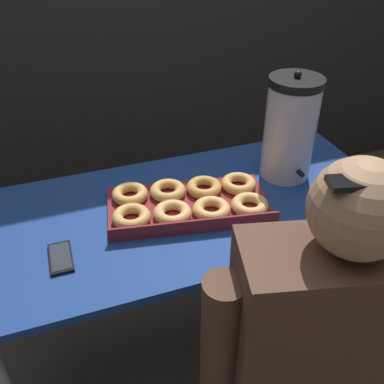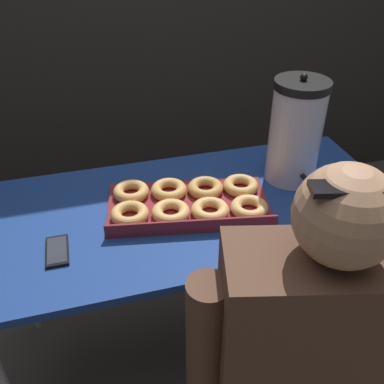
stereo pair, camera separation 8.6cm
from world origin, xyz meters
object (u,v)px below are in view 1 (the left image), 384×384
Objects in this scene: donut_box at (189,202)px; coffee_urn at (290,129)px; cell_phone at (61,258)px; person_seated at (316,366)px.

donut_box is 0.46m from coffee_urn.
donut_box is 1.45× the size of coffee_urn.
coffee_urn is 0.89m from cell_phone.
coffee_urn is (0.42, 0.09, 0.17)m from donut_box.
coffee_urn is at bearing 21.79° from donut_box.
coffee_urn reaches higher than donut_box.
donut_box is 0.47× the size of person_seated.
cell_phone is at bearing -22.69° from person_seated.
cell_phone is at bearing -167.06° from coffee_urn.
person_seated reaches higher than coffee_urn.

